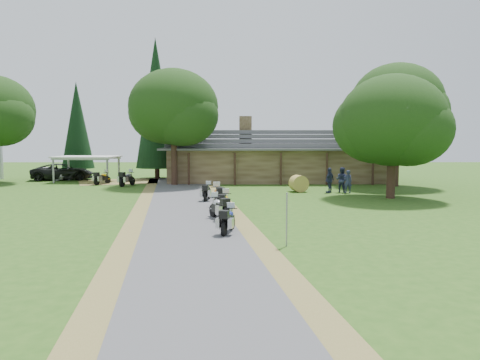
{
  "coord_description": "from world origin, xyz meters",
  "views": [
    {
      "loc": [
        2.29,
        -20.94,
        3.97
      ],
      "look_at": [
        2.39,
        6.18,
        1.6
      ],
      "focal_mm": 35.0,
      "sensor_mm": 36.0,
      "label": 1
    }
  ],
  "objects_px": {
    "motorcycle_row_c": "(224,202)",
    "carport": "(87,169)",
    "motorcycle_row_e": "(207,191)",
    "motorcycle_carport_a": "(102,177)",
    "lodge": "(277,155)",
    "car_dark_suv": "(62,168)",
    "motorcycle_row_a": "(228,219)",
    "hay_bale": "(299,183)",
    "car_white_sedan": "(52,171)",
    "motorcycle_row_d": "(218,196)",
    "motorcycle_row_b": "(219,207)",
    "motorcycle_carport_b": "(127,178)"
  },
  "relations": [
    {
      "from": "motorcycle_row_c",
      "to": "motorcycle_row_d",
      "type": "distance_m",
      "value": 2.18
    },
    {
      "from": "motorcycle_row_a",
      "to": "motorcycle_row_e",
      "type": "xyz_separation_m",
      "value": [
        -1.59,
        10.62,
        -0.01
      ]
    },
    {
      "from": "lodge",
      "to": "motorcycle_carport_b",
      "type": "xyz_separation_m",
      "value": [
        -13.14,
        -5.37,
        -1.75
      ]
    },
    {
      "from": "carport",
      "to": "motorcycle_row_b",
      "type": "xyz_separation_m",
      "value": [
        13.14,
        -20.7,
        -0.55
      ]
    },
    {
      "from": "motorcycle_carport_b",
      "to": "hay_bale",
      "type": "height_order",
      "value": "motorcycle_carport_b"
    },
    {
      "from": "car_dark_suv",
      "to": "motorcycle_row_d",
      "type": "xyz_separation_m",
      "value": [
        15.95,
        -18.72,
        -0.48
      ]
    },
    {
      "from": "car_white_sedan",
      "to": "hay_bale",
      "type": "height_order",
      "value": "car_white_sedan"
    },
    {
      "from": "motorcycle_row_a",
      "to": "motorcycle_row_c",
      "type": "height_order",
      "value": "motorcycle_row_c"
    },
    {
      "from": "car_dark_suv",
      "to": "motorcycle_carport_b",
      "type": "xyz_separation_m",
      "value": [
        7.67,
        -5.86,
        -0.51
      ]
    },
    {
      "from": "motorcycle_row_c",
      "to": "hay_bale",
      "type": "xyz_separation_m",
      "value": [
        5.33,
        10.63,
        -0.02
      ]
    },
    {
      "from": "car_dark_suv",
      "to": "motorcycle_row_b",
      "type": "relative_size",
      "value": 3.31
    },
    {
      "from": "motorcycle_row_d",
      "to": "motorcycle_row_c",
      "type": "bearing_deg",
      "value": 179.16
    },
    {
      "from": "motorcycle_row_a",
      "to": "motorcycle_row_e",
      "type": "bearing_deg",
      "value": 20.91
    },
    {
      "from": "motorcycle_row_d",
      "to": "motorcycle_row_e",
      "type": "distance_m",
      "value": 3.56
    },
    {
      "from": "motorcycle_row_d",
      "to": "motorcycle_row_e",
      "type": "xyz_separation_m",
      "value": [
        -0.87,
        3.46,
        -0.12
      ]
    },
    {
      "from": "car_white_sedan",
      "to": "motorcycle_carport_b",
      "type": "relative_size",
      "value": 2.54
    },
    {
      "from": "lodge",
      "to": "motorcycle_row_c",
      "type": "relative_size",
      "value": 11.41
    },
    {
      "from": "carport",
      "to": "motorcycle_row_a",
      "type": "xyz_separation_m",
      "value": [
        13.67,
        -24.0,
        -0.59
      ]
    },
    {
      "from": "motorcycle_row_b",
      "to": "motorcycle_row_d",
      "type": "height_order",
      "value": "motorcycle_row_d"
    },
    {
      "from": "car_dark_suv",
      "to": "carport",
      "type": "bearing_deg",
      "value": -136.23
    },
    {
      "from": "car_dark_suv",
      "to": "motorcycle_row_e",
      "type": "bearing_deg",
      "value": -149.41
    },
    {
      "from": "motorcycle_row_b",
      "to": "car_dark_suv",
      "type": "bearing_deg",
      "value": 9.89
    },
    {
      "from": "carport",
      "to": "car_dark_suv",
      "type": "height_order",
      "value": "car_dark_suv"
    },
    {
      "from": "motorcycle_row_a",
      "to": "motorcycle_row_c",
      "type": "relative_size",
      "value": 0.95
    },
    {
      "from": "lodge",
      "to": "motorcycle_row_e",
      "type": "height_order",
      "value": "lodge"
    },
    {
      "from": "lodge",
      "to": "motorcycle_row_c",
      "type": "xyz_separation_m",
      "value": [
        -4.45,
        -20.37,
        -1.81
      ]
    },
    {
      "from": "car_white_sedan",
      "to": "motorcycle_carport_b",
      "type": "distance_m",
      "value": 10.59
    },
    {
      "from": "car_white_sedan",
      "to": "car_dark_suv",
      "type": "distance_m",
      "value": 1.15
    },
    {
      "from": "motorcycle_row_d",
      "to": "hay_bale",
      "type": "height_order",
      "value": "motorcycle_row_d"
    },
    {
      "from": "car_dark_suv",
      "to": "hay_bale",
      "type": "bearing_deg",
      "value": -129.33
    },
    {
      "from": "motorcycle_row_c",
      "to": "hay_bale",
      "type": "height_order",
      "value": "motorcycle_row_c"
    },
    {
      "from": "carport",
      "to": "motorcycle_carport_b",
      "type": "height_order",
      "value": "carport"
    },
    {
      "from": "motorcycle_carport_b",
      "to": "hay_bale",
      "type": "xyz_separation_m",
      "value": [
        14.02,
        -4.37,
        -0.07
      ]
    },
    {
      "from": "motorcycle_row_a",
      "to": "motorcycle_row_d",
      "type": "xyz_separation_m",
      "value": [
        -0.72,
        7.17,
        0.11
      ]
    },
    {
      "from": "car_dark_suv",
      "to": "motorcycle_row_e",
      "type": "height_order",
      "value": "car_dark_suv"
    },
    {
      "from": "car_white_sedan",
      "to": "motorcycle_row_d",
      "type": "distance_m",
      "value": 25.38
    },
    {
      "from": "motorcycle_carport_a",
      "to": "motorcycle_carport_b",
      "type": "distance_m",
      "value": 2.91
    },
    {
      "from": "motorcycle_row_c",
      "to": "carport",
      "type": "bearing_deg",
      "value": 43.54
    },
    {
      "from": "motorcycle_row_a",
      "to": "hay_bale",
      "type": "xyz_separation_m",
      "value": [
        5.01,
        15.66,
        0.02
      ]
    },
    {
      "from": "motorcycle_row_c",
      "to": "motorcycle_row_e",
      "type": "height_order",
      "value": "motorcycle_row_c"
    },
    {
      "from": "car_dark_suv",
      "to": "motorcycle_carport_b",
      "type": "bearing_deg",
      "value": -141.44
    },
    {
      "from": "car_dark_suv",
      "to": "motorcycle_row_b",
      "type": "xyz_separation_m",
      "value": [
        16.14,
        -22.59,
        -0.56
      ]
    },
    {
      "from": "motorcycle_row_e",
      "to": "motorcycle_carport_a",
      "type": "bearing_deg",
      "value": 48.68
    },
    {
      "from": "car_white_sedan",
      "to": "hay_bale",
      "type": "xyz_separation_m",
      "value": [
        22.78,
        -10.31,
        -0.24
      ]
    },
    {
      "from": "car_white_sedan",
      "to": "car_dark_suv",
      "type": "relative_size",
      "value": 0.82
    },
    {
      "from": "motorcycle_row_e",
      "to": "motorcycle_carport_a",
      "type": "height_order",
      "value": "motorcycle_carport_a"
    },
    {
      "from": "car_white_sedan",
      "to": "motorcycle_row_b",
      "type": "xyz_separation_m",
      "value": [
        17.24,
        -22.67,
        -0.21
      ]
    },
    {
      "from": "motorcycle_carport_b",
      "to": "hay_bale",
      "type": "relative_size",
      "value": 1.63
    },
    {
      "from": "carport",
      "to": "motorcycle_row_b",
      "type": "distance_m",
      "value": 24.52
    },
    {
      "from": "carport",
      "to": "motorcycle_row_a",
      "type": "height_order",
      "value": "carport"
    }
  ]
}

